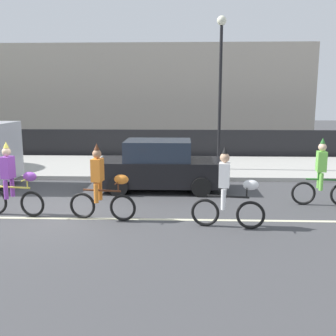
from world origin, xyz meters
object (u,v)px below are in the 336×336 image
Objects in this scene: parade_cyclist_orange at (102,187)px; parade_cyclist_lime at (325,176)px; parade_cyclist_zebra at (229,193)px; parade_cyclist_purple at (13,184)px; street_lamp_post at (221,71)px; parked_car_black at (160,166)px.

parade_cyclist_orange and parade_cyclist_lime have the same top height.
parade_cyclist_orange is 1.00× the size of parade_cyclist_zebra.
parade_cyclist_purple is 5.45m from parade_cyclist_zebra.
parade_cyclist_purple is at bearing 172.19° from parade_cyclist_zebra.
street_lamp_post is (5.76, 5.96, 3.15)m from parade_cyclist_purple.
parade_cyclist_purple is 1.00× the size of parade_cyclist_lime.
street_lamp_post is at bearing 45.99° from parade_cyclist_purple.
street_lamp_post reaches higher than parade_cyclist_orange.
parade_cyclist_lime is 0.47× the size of parked_car_black.
parade_cyclist_purple is 4.67m from parked_car_black.
parked_car_black is 4.89m from street_lamp_post.
parade_cyclist_lime is 0.33× the size of street_lamp_post.
street_lamp_post is at bearing 118.10° from parade_cyclist_lime.
parked_car_black is at bearing 68.87° from parade_cyclist_orange.
parade_cyclist_purple and parade_cyclist_orange have the same top height.
parade_cyclist_lime is (8.28, 1.24, 0.00)m from parade_cyclist_purple.
parade_cyclist_purple and parade_cyclist_zebra have the same top height.
parade_cyclist_lime is (5.93, 1.50, 0.00)m from parade_cyclist_orange.
parade_cyclist_orange is at bearing -118.68° from street_lamp_post.
parade_cyclist_zebra is 1.00× the size of parade_cyclist_lime.
street_lamp_post reaches higher than parade_cyclist_lime.
street_lamp_post reaches higher than parked_car_black.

